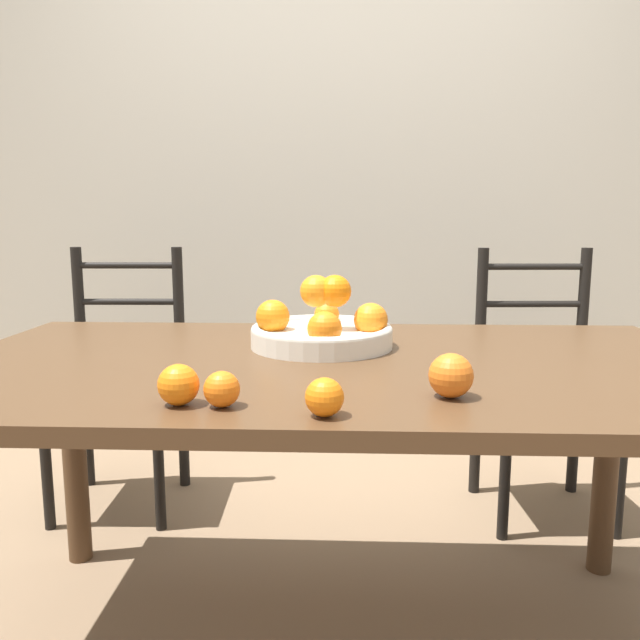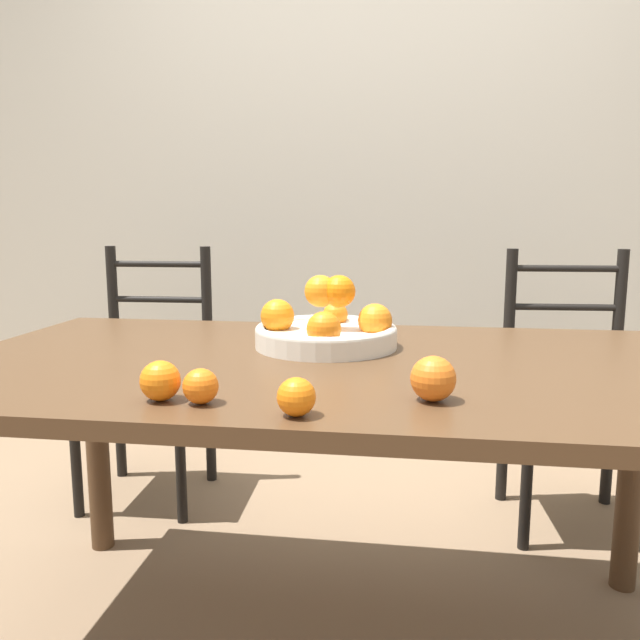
{
  "view_description": "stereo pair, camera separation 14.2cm",
  "coord_description": "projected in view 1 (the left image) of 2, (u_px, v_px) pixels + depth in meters",
  "views": [
    {
      "loc": [
        0.03,
        -1.37,
        1.05
      ],
      "look_at": [
        -0.03,
        0.03,
        0.82
      ],
      "focal_mm": 35.0,
      "sensor_mm": 36.0,
      "label": 1
    },
    {
      "loc": [
        0.17,
        -1.36,
        1.05
      ],
      "look_at": [
        -0.03,
        0.03,
        0.82
      ],
      "focal_mm": 35.0,
      "sensor_mm": 36.0,
      "label": 2
    }
  ],
  "objects": [
    {
      "name": "wall_back",
      "position": [
        341.0,
        162.0,
        2.83
      ],
      "size": [
        8.0,
        0.06,
        2.6
      ],
      "color": "beige",
      "rests_on": "ground_plane"
    },
    {
      "name": "orange_loose_2",
      "position": [
        324.0,
        397.0,
        0.99
      ],
      "size": [
        0.06,
        0.06,
        0.06
      ],
      "color": "orange",
      "rests_on": "dining_table"
    },
    {
      "name": "orange_loose_3",
      "position": [
        179.0,
        385.0,
        1.05
      ],
      "size": [
        0.07,
        0.07,
        0.07
      ],
      "color": "orange",
      "rests_on": "dining_table"
    },
    {
      "name": "dining_table",
      "position": [
        334.0,
        396.0,
        1.41
      ],
      "size": [
        1.75,
        0.96,
        0.73
      ],
      "color": "#4C331E",
      "rests_on": "ground_plane"
    },
    {
      "name": "chair_left",
      "position": [
        120.0,
        382.0,
        2.27
      ],
      "size": [
        0.43,
        0.41,
        0.94
      ],
      "rotation": [
        0.0,
        0.0,
        0.03
      ],
      "color": "black",
      "rests_on": "ground_plane"
    },
    {
      "name": "fruit_bowl",
      "position": [
        322.0,
        329.0,
        1.52
      ],
      "size": [
        0.35,
        0.35,
        0.18
      ],
      "color": "silver",
      "rests_on": "dining_table"
    },
    {
      "name": "chair_right",
      "position": [
        542.0,
        386.0,
        2.21
      ],
      "size": [
        0.44,
        0.42,
        0.94
      ],
      "rotation": [
        0.0,
        0.0,
        0.06
      ],
      "color": "black",
      "rests_on": "ground_plane"
    },
    {
      "name": "orange_loose_1",
      "position": [
        451.0,
        376.0,
        1.09
      ],
      "size": [
        0.08,
        0.08,
        0.08
      ],
      "color": "orange",
      "rests_on": "dining_table"
    },
    {
      "name": "orange_loose_0",
      "position": [
        222.0,
        389.0,
        1.04
      ],
      "size": [
        0.06,
        0.06,
        0.06
      ],
      "color": "orange",
      "rests_on": "dining_table"
    }
  ]
}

